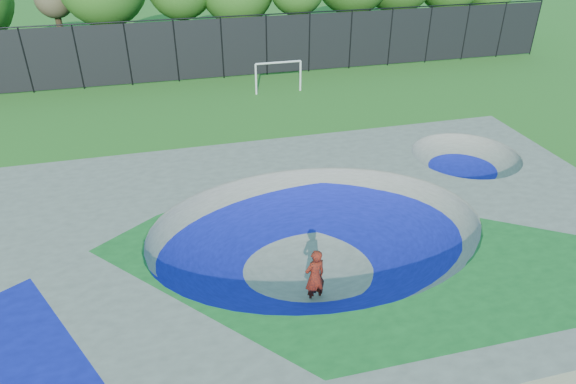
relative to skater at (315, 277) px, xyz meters
name	(u,v)px	position (x,y,z in m)	size (l,w,h in m)	color
ground	(316,263)	(0.59, 1.76, -0.93)	(120.00, 120.00, 0.00)	#245F1A
skate_deck	(316,245)	(0.59, 1.76, -0.18)	(22.00, 14.00, 1.50)	gray
skater	(315,277)	(0.00, 0.00, 0.00)	(0.68, 0.45, 1.87)	#B7260E
skateboard	(314,300)	(0.00, 0.00, -0.91)	(0.78, 0.22, 0.05)	black
soccer_goal	(278,71)	(3.48, 18.94, 0.41)	(2.95, 0.12, 1.95)	silver
fence	(222,47)	(0.59, 22.76, 1.16)	(48.09, 0.09, 4.04)	black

